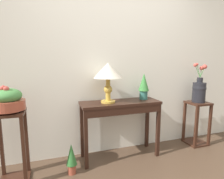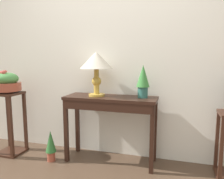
# 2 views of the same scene
# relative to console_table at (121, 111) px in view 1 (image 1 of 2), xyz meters

# --- Properties ---
(back_wall_with_art) EXTENTS (9.00, 0.10, 2.80)m
(back_wall_with_art) POSITION_rel_console_table_xyz_m (-0.04, 0.30, 0.74)
(back_wall_with_art) COLOR silver
(back_wall_with_art) RESTS_ON ground
(console_table) EXTENTS (1.08, 0.38, 0.79)m
(console_table) POSITION_rel_console_table_xyz_m (0.00, 0.00, 0.00)
(console_table) COLOR black
(console_table) RESTS_ON ground
(table_lamp) EXTENTS (0.38, 0.38, 0.52)m
(table_lamp) POSITION_rel_console_table_xyz_m (-0.17, 0.02, 0.52)
(table_lamp) COLOR gold
(table_lamp) RESTS_ON console_table
(potted_plant_on_console) EXTENTS (0.15, 0.15, 0.37)m
(potted_plant_on_console) POSITION_rel_console_table_xyz_m (0.37, 0.06, 0.34)
(potted_plant_on_console) COLOR #2D665B
(potted_plant_on_console) RESTS_ON console_table
(pedestal_stand_left) EXTENTS (0.31, 0.31, 0.81)m
(pedestal_stand_left) POSITION_rel_console_table_xyz_m (-1.32, -0.13, -0.26)
(pedestal_stand_left) COLOR #381E14
(pedestal_stand_left) RESTS_ON ground
(planter_bowl_wide_left) EXTENTS (0.34, 0.34, 0.28)m
(planter_bowl_wide_left) POSITION_rel_console_table_xyz_m (-1.32, -0.13, 0.27)
(planter_bowl_wide_left) COLOR #9E4733
(planter_bowl_wide_left) RESTS_ON pedestal_stand_left
(pedestal_stand_right) EXTENTS (0.31, 0.31, 0.69)m
(pedestal_stand_right) POSITION_rel_console_table_xyz_m (1.32, 0.02, -0.32)
(pedestal_stand_right) COLOR #381E14
(pedestal_stand_right) RESTS_ON ground
(flower_vase_tall_right) EXTENTS (0.22, 0.21, 0.61)m
(flower_vase_tall_right) POSITION_rel_console_table_xyz_m (1.32, 0.02, 0.23)
(flower_vase_tall_right) COLOR black
(flower_vase_tall_right) RESTS_ON pedestal_stand_right
(potted_plant_floor) EXTENTS (0.13, 0.13, 0.38)m
(potted_plant_floor) POSITION_rel_console_table_xyz_m (-0.69, -0.18, -0.45)
(potted_plant_floor) COLOR #9E4733
(potted_plant_floor) RESTS_ON ground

